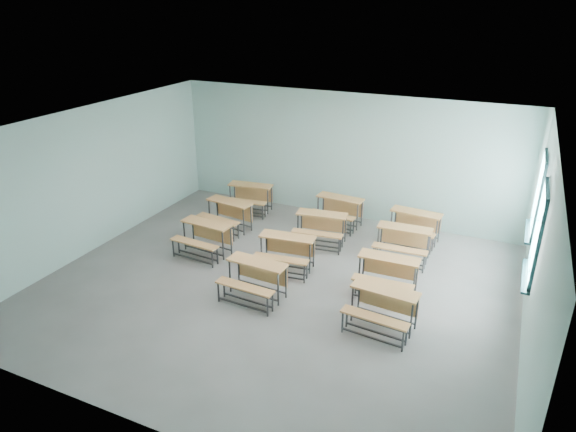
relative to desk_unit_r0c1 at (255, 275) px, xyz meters
name	(u,v)px	position (x,y,z in m)	size (l,w,h in m)	color
room	(280,212)	(0.28, 0.57, 1.11)	(9.04, 8.04, 3.24)	gray
desk_unit_r0c1	(255,275)	(0.00, 0.00, 0.00)	(1.20, 0.84, 0.72)	#C48446
desk_unit_r0c2	(382,304)	(2.45, 0.03, 0.00)	(1.22, 0.88, 0.72)	#C48446
desk_unit_r1c0	(204,234)	(-1.86, 1.14, 0.00)	(1.22, 0.87, 0.72)	#C48446
desk_unit_r1c1	(286,248)	(0.07, 1.26, 0.00)	(1.24, 0.91, 0.72)	#C48446
desk_unit_r1c2	(387,270)	(2.23, 1.21, 0.00)	(1.18, 0.81, 0.72)	#C48446
desk_unit_r2c0	(227,211)	(-2.06, 2.45, 0.00)	(1.25, 0.93, 0.72)	#C48446
desk_unit_r2c1	(321,224)	(0.30, 2.68, 0.00)	(1.25, 0.92, 0.72)	#C48446
desk_unit_r2c2	(403,239)	(2.20, 2.70, 0.00)	(1.19, 0.82, 0.72)	#C48446
desk_unit_r3c0	(249,194)	(-2.14, 3.73, 0.00)	(1.25, 0.92, 0.72)	#C48446
desk_unit_r3c1	(338,207)	(0.32, 3.83, 0.00)	(1.22, 0.87, 0.72)	#C48446
desk_unit_r3c2	(414,223)	(2.24, 3.68, 0.00)	(1.22, 0.87, 0.72)	#C48446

